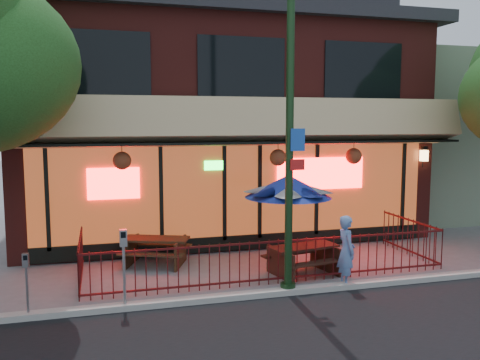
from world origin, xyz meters
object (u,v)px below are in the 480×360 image
object	(u,v)px
picnic_table_right	(303,255)
patio_umbrella	(288,186)
pedestrian	(346,251)
parking_meter_near	(124,256)
parking_meter_far	(26,275)
street_light	(290,142)
picnic_table_left	(156,247)

from	to	relation	value
picnic_table_right	patio_umbrella	distance (m)	1.67
pedestrian	parking_meter_near	bearing A→B (deg)	95.60
patio_umbrella	parking_meter_far	world-z (taller)	patio_umbrella
patio_umbrella	parking_meter_near	distance (m)	4.40
street_light	picnic_table_right	xyz separation A→B (m)	(0.80, 1.10, -2.70)
picnic_table_right	parking_meter_far	xyz separation A→B (m)	(-5.86, -1.18, 0.37)
picnic_table_right	parking_meter_far	world-z (taller)	parking_meter_far
picnic_table_right	parking_meter_far	bearing A→B (deg)	-168.61
patio_umbrella	parking_meter_far	xyz separation A→B (m)	(-5.66, -1.69, -1.20)
picnic_table_left	street_light	bearing A→B (deg)	-48.89
street_light	patio_umbrella	xyz separation A→B (m)	(0.60, 1.61, -1.12)
parking_meter_near	picnic_table_left	bearing A→B (deg)	72.72
picnic_table_left	parking_meter_far	bearing A→B (deg)	-132.23
patio_umbrella	street_light	bearing A→B (deg)	-110.33
street_light	parking_meter_far	distance (m)	5.57
pedestrian	parking_meter_near	distance (m)	4.71
picnic_table_left	parking_meter_far	world-z (taller)	parking_meter_far
patio_umbrella	parking_meter_near	bearing A→B (deg)	-156.77
picnic_table_left	patio_umbrella	bearing A→B (deg)	-21.35
parking_meter_near	pedestrian	bearing A→B (deg)	1.59
pedestrian	street_light	bearing A→B (deg)	96.25
street_light	picnic_table_left	bearing A→B (deg)	131.11
street_light	parking_meter_far	bearing A→B (deg)	-179.12
street_light	pedestrian	bearing A→B (deg)	2.24
parking_meter_near	picnic_table_right	bearing A→B (deg)	15.92
picnic_table_left	parking_meter_near	bearing A→B (deg)	-107.28
pedestrian	parking_meter_far	world-z (taller)	pedestrian
parking_meter_near	street_light	bearing A→B (deg)	1.33
picnic_table_right	parking_meter_far	size ratio (longest dim) A/B	1.49
picnic_table_left	patio_umbrella	world-z (taller)	patio_umbrella
patio_umbrella	parking_meter_far	distance (m)	6.03
parking_meter_far	parking_meter_near	bearing A→B (deg)	-0.00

